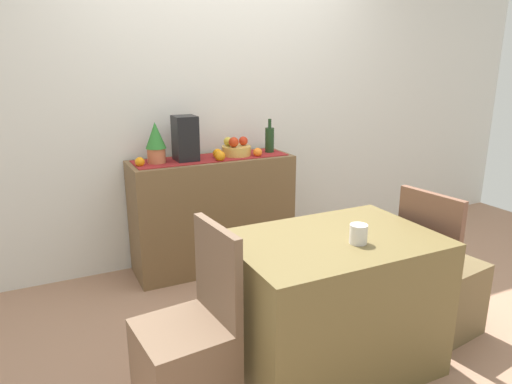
% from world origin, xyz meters
% --- Properties ---
extents(ground_plane, '(6.40, 6.40, 0.02)m').
position_xyz_m(ground_plane, '(0.00, 0.00, -0.01)').
color(ground_plane, '#A1775D').
rests_on(ground_plane, ground).
extents(room_wall_rear, '(6.40, 0.06, 2.70)m').
position_xyz_m(room_wall_rear, '(0.00, 1.18, 1.35)').
color(room_wall_rear, silver).
rests_on(room_wall_rear, ground).
extents(sideboard_console, '(1.24, 0.42, 0.88)m').
position_xyz_m(sideboard_console, '(-0.19, 0.92, 0.44)').
color(sideboard_console, brown).
rests_on(sideboard_console, ground).
extents(table_runner, '(1.17, 0.32, 0.01)m').
position_xyz_m(table_runner, '(-0.19, 0.92, 0.88)').
color(table_runner, maroon).
rests_on(table_runner, sideboard_console).
extents(fruit_bowl, '(0.23, 0.23, 0.07)m').
position_xyz_m(fruit_bowl, '(0.01, 0.92, 0.92)').
color(fruit_bowl, gold).
rests_on(fruit_bowl, table_runner).
extents(apple_upper, '(0.07, 0.07, 0.07)m').
position_xyz_m(apple_upper, '(0.07, 0.92, 0.99)').
color(apple_upper, red).
rests_on(apple_upper, fruit_bowl).
extents(apple_right, '(0.08, 0.08, 0.08)m').
position_xyz_m(apple_right, '(-0.02, 0.89, 0.99)').
color(apple_right, red).
rests_on(apple_right, fruit_bowl).
extents(apple_front, '(0.07, 0.07, 0.07)m').
position_xyz_m(apple_front, '(-0.04, 0.96, 0.99)').
color(apple_front, gold).
rests_on(apple_front, fruit_bowl).
extents(wine_bottle, '(0.07, 0.07, 0.27)m').
position_xyz_m(wine_bottle, '(0.30, 0.92, 0.99)').
color(wine_bottle, '#1D381B').
rests_on(wine_bottle, sideboard_console).
extents(coffee_maker, '(0.16, 0.18, 0.33)m').
position_xyz_m(coffee_maker, '(-0.40, 0.92, 1.04)').
color(coffee_maker, black).
rests_on(coffee_maker, sideboard_console).
extents(potted_plant, '(0.15, 0.15, 0.30)m').
position_xyz_m(potted_plant, '(-0.61, 0.92, 1.04)').
color(potted_plant, '#BD6944').
rests_on(potted_plant, sideboard_console).
extents(orange_loose_far, '(0.07, 0.07, 0.07)m').
position_xyz_m(orange_loose_far, '(-0.15, 0.90, 0.92)').
color(orange_loose_far, orange).
rests_on(orange_loose_far, sideboard_console).
extents(orange_loose_end, '(0.07, 0.07, 0.07)m').
position_xyz_m(orange_loose_end, '(0.15, 0.82, 0.91)').
color(orange_loose_end, orange).
rests_on(orange_loose_end, sideboard_console).
extents(orange_loose_near_bowl, '(0.08, 0.08, 0.08)m').
position_xyz_m(orange_loose_near_bowl, '(-0.18, 0.79, 0.92)').
color(orange_loose_near_bowl, orange).
rests_on(orange_loose_near_bowl, sideboard_console).
extents(orange_loose_mid, '(0.07, 0.07, 0.07)m').
position_xyz_m(orange_loose_mid, '(-0.75, 0.87, 0.91)').
color(orange_loose_mid, orange).
rests_on(orange_loose_mid, sideboard_console).
extents(dining_table, '(1.05, 0.71, 0.74)m').
position_xyz_m(dining_table, '(-0.10, -0.55, 0.37)').
color(dining_table, brown).
rests_on(dining_table, ground).
extents(coffee_cup, '(0.09, 0.09, 0.10)m').
position_xyz_m(coffee_cup, '(-0.04, -0.66, 0.79)').
color(coffee_cup, silver).
rests_on(coffee_cup, dining_table).
extents(chair_near_window, '(0.44, 0.44, 0.90)m').
position_xyz_m(chair_near_window, '(-0.88, -0.54, 0.27)').
color(chair_near_window, brown).
rests_on(chair_near_window, ground).
extents(chair_by_corner, '(0.45, 0.45, 0.90)m').
position_xyz_m(chair_by_corner, '(0.69, -0.55, 0.27)').
color(chair_by_corner, brown).
rests_on(chair_by_corner, ground).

